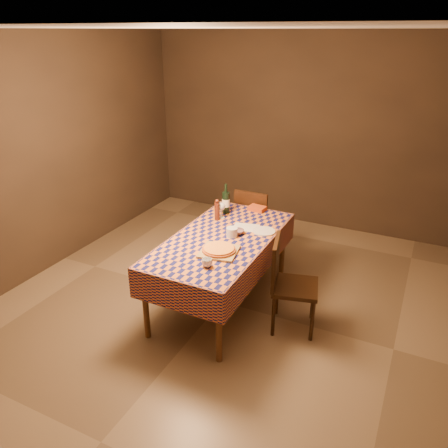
{
  "coord_description": "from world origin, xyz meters",
  "views": [
    {
      "loc": [
        1.75,
        -3.55,
        2.68
      ],
      "look_at": [
        0.0,
        0.05,
        0.9
      ],
      "focal_mm": 35.0,
      "sensor_mm": 36.0,
      "label": 1
    }
  ],
  "objects_px": {
    "chair_far": "(254,220)",
    "chair_right": "(287,280)",
    "wine_bottle": "(226,202)",
    "pizza": "(219,249)",
    "dining_table": "(222,244)",
    "white_plate": "(264,231)",
    "cutting_board": "(219,252)",
    "bowl": "(238,232)"
  },
  "relations": [
    {
      "from": "bowl",
      "to": "white_plate",
      "type": "distance_m",
      "value": 0.28
    },
    {
      "from": "dining_table",
      "to": "white_plate",
      "type": "relative_size",
      "value": 7.83
    },
    {
      "from": "cutting_board",
      "to": "bowl",
      "type": "bearing_deg",
      "value": 91.79
    },
    {
      "from": "cutting_board",
      "to": "wine_bottle",
      "type": "distance_m",
      "value": 0.99
    },
    {
      "from": "white_plate",
      "to": "chair_far",
      "type": "height_order",
      "value": "chair_far"
    },
    {
      "from": "wine_bottle",
      "to": "white_plate",
      "type": "xyz_separation_m",
      "value": [
        0.58,
        -0.29,
        -0.12
      ]
    },
    {
      "from": "cutting_board",
      "to": "bowl",
      "type": "height_order",
      "value": "bowl"
    },
    {
      "from": "chair_far",
      "to": "chair_right",
      "type": "bearing_deg",
      "value": -54.93
    },
    {
      "from": "chair_far",
      "to": "chair_right",
      "type": "height_order",
      "value": "same"
    },
    {
      "from": "pizza",
      "to": "chair_far",
      "type": "height_order",
      "value": "chair_far"
    },
    {
      "from": "white_plate",
      "to": "dining_table",
      "type": "bearing_deg",
      "value": -136.45
    },
    {
      "from": "cutting_board",
      "to": "dining_table",
      "type": "bearing_deg",
      "value": 111.35
    },
    {
      "from": "pizza",
      "to": "white_plate",
      "type": "relative_size",
      "value": 1.67
    },
    {
      "from": "dining_table",
      "to": "wine_bottle",
      "type": "bearing_deg",
      "value": 112.18
    },
    {
      "from": "cutting_board",
      "to": "bowl",
      "type": "relative_size",
      "value": 2.52
    },
    {
      "from": "wine_bottle",
      "to": "chair_right",
      "type": "height_order",
      "value": "wine_bottle"
    },
    {
      "from": "white_plate",
      "to": "chair_far",
      "type": "distance_m",
      "value": 0.91
    },
    {
      "from": "cutting_board",
      "to": "white_plate",
      "type": "distance_m",
      "value": 0.65
    },
    {
      "from": "dining_table",
      "to": "white_plate",
      "type": "xyz_separation_m",
      "value": [
        0.33,
        0.32,
        0.08
      ]
    },
    {
      "from": "wine_bottle",
      "to": "chair_right",
      "type": "distance_m",
      "value": 1.26
    },
    {
      "from": "white_plate",
      "to": "chair_right",
      "type": "relative_size",
      "value": 0.25
    },
    {
      "from": "bowl",
      "to": "white_plate",
      "type": "bearing_deg",
      "value": 34.99
    },
    {
      "from": "chair_far",
      "to": "chair_right",
      "type": "relative_size",
      "value": 1.0
    },
    {
      "from": "pizza",
      "to": "wine_bottle",
      "type": "distance_m",
      "value": 0.99
    },
    {
      "from": "pizza",
      "to": "chair_far",
      "type": "xyz_separation_m",
      "value": [
        -0.21,
        1.38,
        -0.28
      ]
    },
    {
      "from": "bowl",
      "to": "chair_far",
      "type": "relative_size",
      "value": 0.14
    },
    {
      "from": "dining_table",
      "to": "chair_far",
      "type": "bearing_deg",
      "value": 94.75
    },
    {
      "from": "bowl",
      "to": "chair_right",
      "type": "xyz_separation_m",
      "value": [
        0.63,
        -0.25,
        -0.27
      ]
    },
    {
      "from": "pizza",
      "to": "chair_far",
      "type": "relative_size",
      "value": 0.42
    },
    {
      "from": "chair_right",
      "to": "dining_table",
      "type": "bearing_deg",
      "value": 172.84
    },
    {
      "from": "pizza",
      "to": "white_plate",
      "type": "distance_m",
      "value": 0.66
    },
    {
      "from": "cutting_board",
      "to": "chair_right",
      "type": "xyz_separation_m",
      "value": [
        0.61,
        0.21,
        -0.26
      ]
    },
    {
      "from": "pizza",
      "to": "wine_bottle",
      "type": "xyz_separation_m",
      "value": [
        -0.37,
        0.91,
        0.09
      ]
    },
    {
      "from": "dining_table",
      "to": "chair_right",
      "type": "bearing_deg",
      "value": -7.16
    },
    {
      "from": "wine_bottle",
      "to": "chair_right",
      "type": "xyz_separation_m",
      "value": [
        0.98,
        -0.7,
        -0.38
      ]
    },
    {
      "from": "wine_bottle",
      "to": "pizza",
      "type": "bearing_deg",
      "value": -68.09
    },
    {
      "from": "wine_bottle",
      "to": "white_plate",
      "type": "relative_size",
      "value": 1.48
    },
    {
      "from": "dining_table",
      "to": "bowl",
      "type": "relative_size",
      "value": 13.72
    },
    {
      "from": "pizza",
      "to": "wine_bottle",
      "type": "bearing_deg",
      "value": 111.91
    },
    {
      "from": "bowl",
      "to": "chair_right",
      "type": "height_order",
      "value": "chair_right"
    },
    {
      "from": "chair_far",
      "to": "white_plate",
      "type": "bearing_deg",
      "value": -61.0
    },
    {
      "from": "pizza",
      "to": "bowl",
      "type": "height_order",
      "value": "pizza"
    }
  ]
}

